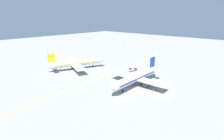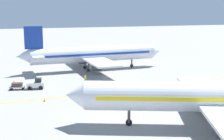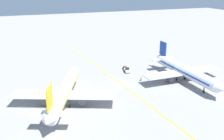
{
  "view_description": "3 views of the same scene",
  "coord_description": "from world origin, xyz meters",
  "px_view_note": "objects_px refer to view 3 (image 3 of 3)",
  "views": [
    {
      "loc": [
        -62.0,
        66.76,
        29.96
      ],
      "look_at": [
        -4.23,
        3.59,
        3.51
      ],
      "focal_mm": 28.0,
      "sensor_mm": 36.0,
      "label": 1
    },
    {
      "loc": [
        49.92,
        -15.37,
        14.06
      ],
      "look_at": [
        -1.75,
        2.99,
        3.48
      ],
      "focal_mm": 50.0,
      "sensor_mm": 36.0,
      "label": 2
    },
    {
      "loc": [
        30.44,
        72.67,
        31.63
      ],
      "look_at": [
        1.41,
        -4.74,
        3.53
      ],
      "focal_mm": 42.0,
      "sensor_mm": 36.0,
      "label": 3
    }
  ],
  "objects_px": {
    "airplane_adjacent_stand": "(64,92)",
    "traffic_cone_near_nose": "(138,67)",
    "baggage_cart_trailing": "(125,68)",
    "airplane_at_gate": "(184,71)",
    "ground_crew_worker": "(141,78)",
    "traffic_cone_mid_apron": "(51,82)",
    "baggage_tug_white": "(127,70)",
    "traffic_cone_by_wingtip": "(34,93)",
    "traffic_cone_far_edge": "(105,75)"
  },
  "relations": [
    {
      "from": "traffic_cone_by_wingtip",
      "to": "airplane_at_gate",
      "type": "bearing_deg",
      "value": 172.21
    },
    {
      "from": "traffic_cone_mid_apron",
      "to": "traffic_cone_far_edge",
      "type": "xyz_separation_m",
      "value": [
        -18.75,
        -0.7,
        0.0
      ]
    },
    {
      "from": "ground_crew_worker",
      "to": "traffic_cone_far_edge",
      "type": "xyz_separation_m",
      "value": [
        9.7,
        -9.14,
        -0.63
      ]
    },
    {
      "from": "traffic_cone_by_wingtip",
      "to": "traffic_cone_far_edge",
      "type": "relative_size",
      "value": 1.0
    },
    {
      "from": "baggage_cart_trailing",
      "to": "traffic_cone_far_edge",
      "type": "xyz_separation_m",
      "value": [
        9.32,
        3.57,
        -0.49
      ]
    },
    {
      "from": "ground_crew_worker",
      "to": "traffic_cone_far_edge",
      "type": "distance_m",
      "value": 13.34
    },
    {
      "from": "airplane_adjacent_stand",
      "to": "traffic_cone_by_wingtip",
      "type": "relative_size",
      "value": 61.8
    },
    {
      "from": "airplane_at_gate",
      "to": "airplane_adjacent_stand",
      "type": "distance_m",
      "value": 40.49
    },
    {
      "from": "traffic_cone_near_nose",
      "to": "traffic_cone_by_wingtip",
      "type": "xyz_separation_m",
      "value": [
        39.7,
        11.9,
        0.0
      ]
    },
    {
      "from": "airplane_at_gate",
      "to": "traffic_cone_by_wingtip",
      "type": "bearing_deg",
      "value": -7.79
    },
    {
      "from": "traffic_cone_near_nose",
      "to": "traffic_cone_far_edge",
      "type": "relative_size",
      "value": 1.0
    },
    {
      "from": "traffic_cone_mid_apron",
      "to": "traffic_cone_by_wingtip",
      "type": "relative_size",
      "value": 1.0
    },
    {
      "from": "baggage_cart_trailing",
      "to": "traffic_cone_by_wingtip",
      "type": "relative_size",
      "value": 5.12
    },
    {
      "from": "baggage_cart_trailing",
      "to": "airplane_adjacent_stand",
      "type": "bearing_deg",
      "value": 38.4
    },
    {
      "from": "airplane_adjacent_stand",
      "to": "traffic_cone_by_wingtip",
      "type": "distance_m",
      "value": 12.58
    },
    {
      "from": "traffic_cone_near_nose",
      "to": "traffic_cone_mid_apron",
      "type": "height_order",
      "value": "same"
    },
    {
      "from": "traffic_cone_near_nose",
      "to": "airplane_at_gate",
      "type": "bearing_deg",
      "value": 112.92
    },
    {
      "from": "airplane_at_gate",
      "to": "baggage_cart_trailing",
      "type": "relative_size",
      "value": 12.58
    },
    {
      "from": "traffic_cone_near_nose",
      "to": "traffic_cone_by_wingtip",
      "type": "relative_size",
      "value": 1.0
    },
    {
      "from": "ground_crew_worker",
      "to": "traffic_cone_mid_apron",
      "type": "relative_size",
      "value": 3.05
    },
    {
      "from": "traffic_cone_mid_apron",
      "to": "traffic_cone_far_edge",
      "type": "height_order",
      "value": "same"
    },
    {
      "from": "traffic_cone_mid_apron",
      "to": "traffic_cone_by_wingtip",
      "type": "bearing_deg",
      "value": 50.61
    },
    {
      "from": "airplane_adjacent_stand",
      "to": "traffic_cone_mid_apron",
      "type": "bearing_deg",
      "value": -86.23
    },
    {
      "from": "traffic_cone_mid_apron",
      "to": "airplane_at_gate",
      "type": "bearing_deg",
      "value": 161.6
    },
    {
      "from": "baggage_tug_white",
      "to": "traffic_cone_far_edge",
      "type": "relative_size",
      "value": 5.87
    },
    {
      "from": "airplane_adjacent_stand",
      "to": "traffic_cone_near_nose",
      "type": "xyz_separation_m",
      "value": [
        -32.58,
        -21.69,
        -3.43
      ]
    },
    {
      "from": "ground_crew_worker",
      "to": "baggage_cart_trailing",
      "type": "bearing_deg",
      "value": -88.27
    },
    {
      "from": "airplane_adjacent_stand",
      "to": "baggage_tug_white",
      "type": "bearing_deg",
      "value": -145.46
    },
    {
      "from": "baggage_cart_trailing",
      "to": "baggage_tug_white",
      "type": "bearing_deg",
      "value": 79.1
    },
    {
      "from": "airplane_adjacent_stand",
      "to": "baggage_tug_white",
      "type": "height_order",
      "value": "airplane_adjacent_stand"
    },
    {
      "from": "airplane_at_gate",
      "to": "baggage_tug_white",
      "type": "height_order",
      "value": "airplane_at_gate"
    },
    {
      "from": "baggage_tug_white",
      "to": "traffic_cone_mid_apron",
      "type": "distance_m",
      "value": 27.47
    },
    {
      "from": "traffic_cone_near_nose",
      "to": "traffic_cone_by_wingtip",
      "type": "bearing_deg",
      "value": 16.69
    },
    {
      "from": "baggage_cart_trailing",
      "to": "traffic_cone_near_nose",
      "type": "height_order",
      "value": "baggage_cart_trailing"
    },
    {
      "from": "airplane_adjacent_stand",
      "to": "ground_crew_worker",
      "type": "bearing_deg",
      "value": -162.44
    },
    {
      "from": "traffic_cone_mid_apron",
      "to": "baggage_tug_white",
      "type": "bearing_deg",
      "value": -177.86
    },
    {
      "from": "airplane_at_gate",
      "to": "airplane_adjacent_stand",
      "type": "xyz_separation_m",
      "value": [
        40.36,
        3.29,
        0.0
      ]
    },
    {
      "from": "traffic_cone_far_edge",
      "to": "traffic_cone_by_wingtip",
      "type": "bearing_deg",
      "value": 17.91
    },
    {
      "from": "baggage_tug_white",
      "to": "traffic_cone_near_nose",
      "type": "xyz_separation_m",
      "value": [
        -6.26,
        -3.58,
        -0.63
      ]
    },
    {
      "from": "traffic_cone_far_edge",
      "to": "ground_crew_worker",
      "type": "bearing_deg",
      "value": 136.72
    },
    {
      "from": "ground_crew_worker",
      "to": "traffic_cone_near_nose",
      "type": "distance_m",
      "value": 14.07
    },
    {
      "from": "baggage_tug_white",
      "to": "baggage_cart_trailing",
      "type": "distance_m",
      "value": 3.3
    },
    {
      "from": "airplane_adjacent_stand",
      "to": "baggage_cart_trailing",
      "type": "xyz_separation_m",
      "value": [
        -26.94,
        -21.35,
        -2.95
      ]
    },
    {
      "from": "ground_crew_worker",
      "to": "traffic_cone_near_nose",
      "type": "xyz_separation_m",
      "value": [
        -5.25,
        -13.04,
        -0.63
      ]
    },
    {
      "from": "traffic_cone_mid_apron",
      "to": "traffic_cone_by_wingtip",
      "type": "distance_m",
      "value": 9.44
    },
    {
      "from": "airplane_adjacent_stand",
      "to": "traffic_cone_by_wingtip",
      "type": "height_order",
      "value": "airplane_adjacent_stand"
    },
    {
      "from": "airplane_adjacent_stand",
      "to": "baggage_cart_trailing",
      "type": "relative_size",
      "value": 12.06
    },
    {
      "from": "traffic_cone_far_edge",
      "to": "airplane_adjacent_stand",
      "type": "bearing_deg",
      "value": 45.26
    },
    {
      "from": "airplane_at_gate",
      "to": "traffic_cone_near_nose",
      "type": "xyz_separation_m",
      "value": [
        7.78,
        -18.4,
        -3.43
      ]
    },
    {
      "from": "airplane_adjacent_stand",
      "to": "baggage_tug_white",
      "type": "distance_m",
      "value": 32.07
    }
  ]
}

